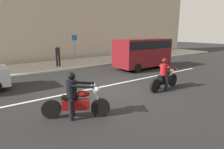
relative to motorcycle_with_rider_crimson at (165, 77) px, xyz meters
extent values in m
plane|color=black|center=(-2.00, 1.23, -0.63)|extent=(80.00, 80.00, 0.00)
cube|color=#A8A399|center=(-2.00, 9.23, -0.56)|extent=(40.00, 4.40, 0.14)
cube|color=#B7A893|center=(-2.00, 12.63, 4.63)|extent=(40.00, 1.40, 10.53)
cube|color=silver|center=(-2.89, 2.13, -0.63)|extent=(18.00, 0.14, 0.01)
cylinder|color=black|center=(0.78, 0.08, -0.30)|extent=(0.66, 0.19, 0.65)
cylinder|color=black|center=(-0.76, -0.08, -0.30)|extent=(0.66, 0.19, 0.65)
cylinder|color=silver|center=(0.66, 0.07, 0.02)|extent=(0.33, 0.09, 0.71)
cube|color=black|center=(0.01, 0.00, -0.16)|extent=(0.87, 0.37, 0.32)
ellipsoid|color=black|center=(0.23, 0.02, 0.16)|extent=(0.50, 0.29, 0.22)
cube|color=black|center=(-0.17, -0.02, 0.06)|extent=(0.54, 0.29, 0.10)
cylinder|color=silver|center=(0.60, 0.06, 0.34)|extent=(0.11, 0.70, 0.04)
sphere|color=silver|center=(0.68, 0.07, 0.20)|extent=(0.17, 0.17, 0.17)
cylinder|color=silver|center=(-0.30, 0.13, -0.28)|extent=(0.70, 0.14, 0.07)
cylinder|color=black|center=(-0.11, -0.21, -0.29)|extent=(0.16, 0.16, 0.67)
cylinder|color=black|center=(-0.15, 0.18, -0.29)|extent=(0.16, 0.16, 0.67)
cylinder|color=maroon|center=(-0.11, -0.01, 0.35)|extent=(0.37, 0.37, 0.58)
cylinder|color=maroon|center=(0.27, -0.19, 0.43)|extent=(0.74, 0.17, 0.28)
cylinder|color=maroon|center=(0.22, 0.24, 0.43)|extent=(0.74, 0.17, 0.28)
sphere|color=tan|center=(-0.09, -0.01, 0.76)|extent=(0.20, 0.20, 0.20)
sphere|color=#510F0F|center=(-0.09, -0.01, 0.79)|extent=(0.25, 0.25, 0.25)
cylinder|color=black|center=(-4.19, -0.72, -0.32)|extent=(0.60, 0.43, 0.63)
cylinder|color=black|center=(-5.56, 0.11, -0.32)|extent=(0.60, 0.43, 0.63)
cylinder|color=silver|center=(-4.29, -0.66, 0.07)|extent=(0.36, 0.25, 0.84)
cube|color=maroon|center=(-4.87, -0.31, -0.18)|extent=(0.90, 0.69, 0.32)
ellipsoid|color=maroon|center=(-4.68, -0.42, 0.18)|extent=(0.53, 0.45, 0.22)
cube|color=black|center=(-5.03, -0.21, 0.08)|extent=(0.57, 0.47, 0.10)
cylinder|color=silver|center=(-4.34, -0.63, 0.46)|extent=(0.40, 0.62, 0.04)
sphere|color=silver|center=(-4.27, -0.67, 0.32)|extent=(0.17, 0.17, 0.17)
cylinder|color=silver|center=(-5.05, -0.02, -0.30)|extent=(0.64, 0.42, 0.07)
cylinder|color=black|center=(-5.10, -0.41, -0.28)|extent=(0.21, 0.21, 0.69)
cylinder|color=black|center=(-4.89, -0.06, -0.28)|extent=(0.21, 0.21, 0.69)
cylinder|color=black|center=(-4.98, -0.25, 0.36)|extent=(0.47, 0.47, 0.56)
cylinder|color=black|center=(-4.77, -0.62, 0.49)|extent=(0.69, 0.46, 0.15)
cylinder|color=black|center=(-4.55, -0.25, 0.49)|extent=(0.69, 0.46, 0.15)
sphere|color=tan|center=(-4.96, -0.26, 0.76)|extent=(0.20, 0.20, 0.20)
sphere|color=black|center=(-4.96, -0.26, 0.79)|extent=(0.25, 0.25, 0.25)
cube|color=maroon|center=(2.94, 4.43, 0.61)|extent=(4.41, 1.90, 2.00)
cube|color=black|center=(2.94, 4.43, 1.21)|extent=(4.28, 1.93, 0.56)
cylinder|color=black|center=(4.31, 4.43, -0.31)|extent=(0.64, 1.96, 0.64)
cylinder|color=black|center=(1.58, 4.43, -0.31)|extent=(0.64, 1.96, 0.64)
cylinder|color=gray|center=(-0.45, 9.05, 0.70)|extent=(0.08, 0.08, 2.38)
cube|color=#1959B2|center=(-0.45, 9.02, 1.64)|extent=(0.44, 0.03, 0.44)
cylinder|color=black|center=(-2.29, 8.39, -0.06)|extent=(0.14, 0.14, 0.87)
cylinder|color=black|center=(-2.09, 8.39, -0.06)|extent=(0.14, 0.14, 0.87)
cylinder|color=black|center=(-2.19, 8.39, 0.66)|extent=(0.34, 0.34, 0.56)
sphere|color=tan|center=(-2.19, 8.39, 1.05)|extent=(0.21, 0.21, 0.21)
camera|label=1|loc=(-7.34, -5.66, 2.17)|focal=30.13mm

